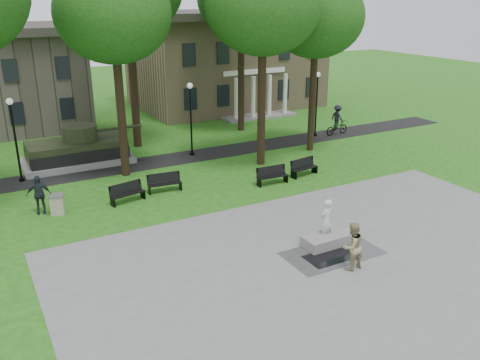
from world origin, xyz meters
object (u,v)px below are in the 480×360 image
object	(u,v)px
friend_watching	(352,246)
park_bench_0	(127,192)
trash_bin	(57,204)
skateboarder	(326,221)
cyclist	(337,123)
concrete_block	(328,240)

from	to	relation	value
friend_watching	park_bench_0	size ratio (longest dim) A/B	1.03
friend_watching	trash_bin	size ratio (longest dim) A/B	1.99
skateboarder	friend_watching	world-z (taller)	skateboarder
friend_watching	park_bench_0	bearing A→B (deg)	-68.41
friend_watching	cyclist	xyz separation A→B (m)	(12.33, 16.15, -0.06)
skateboarder	park_bench_0	distance (m)	10.36
friend_watching	park_bench_0	world-z (taller)	friend_watching
friend_watching	concrete_block	bearing A→B (deg)	-109.11
concrete_block	skateboarder	xyz separation A→B (m)	(0.08, 0.31, 0.73)
friend_watching	trash_bin	xyz separation A→B (m)	(-8.86, 10.88, -0.49)
cyclist	trash_bin	size ratio (longest dim) A/B	2.35
skateboarder	friend_watching	xyz separation A→B (m)	(-0.56, -2.32, -0.00)
skateboarder	park_bench_0	xyz separation A→B (m)	(-6.04, 8.40, -0.46)
park_bench_0	skateboarder	bearing A→B (deg)	-66.26
cyclist	park_bench_0	distance (m)	18.62
trash_bin	concrete_block	bearing A→B (deg)	-43.50
friend_watching	trash_bin	distance (m)	14.04
cyclist	park_bench_0	world-z (taller)	cyclist
cyclist	friend_watching	bearing A→B (deg)	136.73
friend_watching	park_bench_0	xyz separation A→B (m)	(-5.48, 10.72, -0.45)
skateboarder	trash_bin	distance (m)	12.74
concrete_block	park_bench_0	bearing A→B (deg)	124.41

